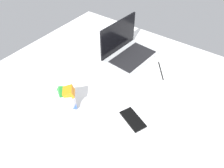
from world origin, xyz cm
name	(u,v)px	position (x,y,z in cm)	size (l,w,h in cm)	color
bed_mattress	(82,121)	(0.00, 0.00, 9.00)	(180.00, 140.00, 18.00)	white
laptop	(127,51)	(52.94, 5.28, 22.41)	(34.96, 25.91, 23.00)	#B7BABC
snack_cup	(67,99)	(-1.73, 6.10, 24.33)	(9.43, 11.44, 14.51)	silver
cell_phone	(133,119)	(10.85, -24.98, 18.40)	(6.80, 14.00, 0.80)	black
charger_cable	(161,70)	(52.71, -19.49, 18.30)	(17.00, 0.60, 0.60)	black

